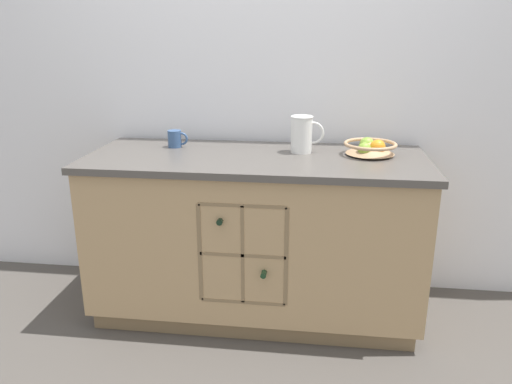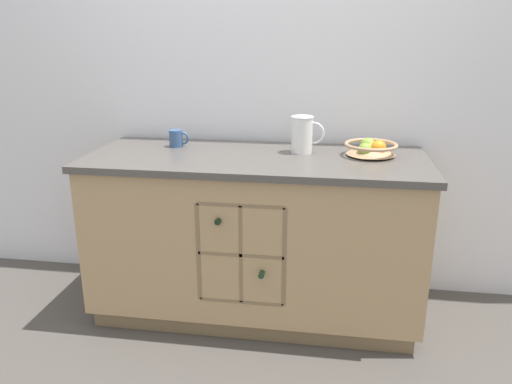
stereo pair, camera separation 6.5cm
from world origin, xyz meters
name	(u,v)px [view 2 (the right image)]	position (x,y,z in m)	size (l,w,h in m)	color
ground_plane	(256,308)	(0.00, 0.00, 0.00)	(14.00, 14.00, 0.00)	#4C4742
back_wall	(267,72)	(0.00, 0.41, 1.27)	(4.40, 0.06, 2.55)	white
kitchen_island	(256,235)	(0.00, 0.00, 0.45)	(1.74, 0.74, 0.89)	olive
fruit_bowl	(371,148)	(0.58, 0.09, 0.93)	(0.27, 0.27, 0.09)	tan
white_pitcher	(303,134)	(0.23, 0.11, 0.99)	(0.18, 0.12, 0.19)	white
ceramic_mug	(177,138)	(-0.47, 0.15, 0.93)	(0.11, 0.07, 0.09)	#385684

